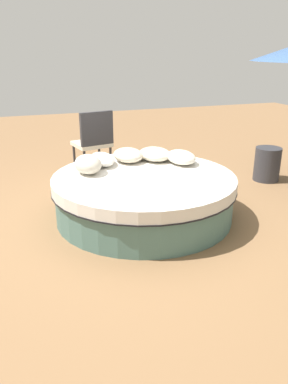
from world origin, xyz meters
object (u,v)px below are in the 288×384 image
throw_pillow_1 (155,154)px  side_table (267,164)px  throw_pillow_2 (128,155)px  throw_pillow_3 (102,159)px  round_bed (144,196)px  throw_pillow_4 (88,164)px  throw_pillow_0 (181,157)px  patio_chair (94,138)px

throw_pillow_1 → side_table: 1.85m
throw_pillow_2 → throw_pillow_3: bearing=95.8°
throw_pillow_1 → throw_pillow_2: throw_pillow_2 is taller
throw_pillow_1 → throw_pillow_3: bearing=88.9°
throw_pillow_1 → round_bed: bearing=148.1°
round_bed → throw_pillow_2: size_ratio=4.39×
throw_pillow_2 → throw_pillow_4: (-0.31, 0.58, 0.02)m
throw_pillow_0 → throw_pillow_1: size_ratio=0.96×
round_bed → throw_pillow_1: 0.74m
throw_pillow_4 → side_table: size_ratio=0.86×
throw_pillow_3 → side_table: size_ratio=1.00×
throw_pillow_4 → throw_pillow_0: bearing=-90.0°
throw_pillow_0 → patio_chair: (1.52, 0.76, -0.02)m
throw_pillow_3 → side_table: 2.53m
round_bed → throw_pillow_2: 0.69m
throw_pillow_3 → throw_pillow_1: bearing=-91.1°
throw_pillow_1 → throw_pillow_3: (0.01, 0.69, -0.01)m
round_bed → throw_pillow_1: throw_pillow_1 is taller
throw_pillow_2 → throw_pillow_4: bearing=118.0°
throw_pillow_4 → round_bed: bearing=-117.9°
throw_pillow_3 → patio_chair: (1.25, -0.18, -0.01)m
patio_chair → side_table: patio_chair is taller
throw_pillow_3 → patio_chair: size_ratio=0.51×
throw_pillow_3 → throw_pillow_4: size_ratio=1.17×
throw_pillow_1 → patio_chair: patio_chair is taller
round_bed → throw_pillow_0: throw_pillow_0 is taller
throw_pillow_1 → patio_chair: (1.26, 0.51, -0.02)m
throw_pillow_2 → side_table: bearing=-89.6°
round_bed → throw_pillow_4: 0.74m
throw_pillow_1 → throw_pillow_4: size_ratio=1.17×
round_bed → throw_pillow_0: size_ratio=4.36×
throw_pillow_2 → throw_pillow_3: 0.35m
throw_pillow_1 → side_table: throw_pillow_1 is taller
side_table → patio_chair: bearing=62.8°
throw_pillow_0 → throw_pillow_1: bearing=43.8°
patio_chair → throw_pillow_2: bearing=-93.8°
throw_pillow_0 → throw_pillow_2: throw_pillow_2 is taller
throw_pillow_3 → patio_chair: 1.26m
round_bed → throw_pillow_3: (0.58, 0.34, 0.32)m
round_bed → throw_pillow_0: 0.75m
throw_pillow_2 → throw_pillow_1: bearing=-98.1°
throw_pillow_0 → throw_pillow_1: 0.36m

